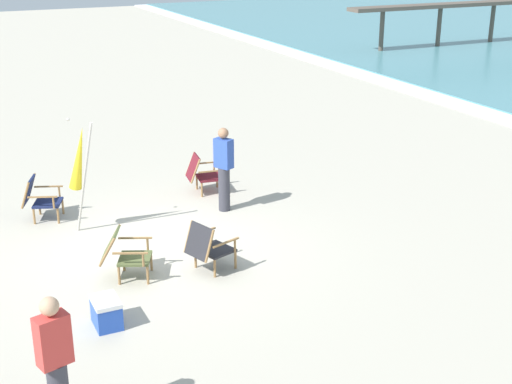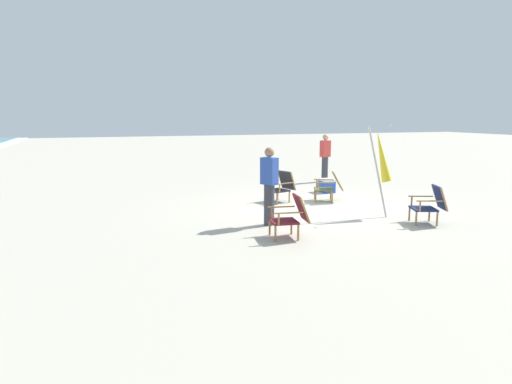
# 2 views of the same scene
# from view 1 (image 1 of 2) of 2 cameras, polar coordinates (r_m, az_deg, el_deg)

# --- Properties ---
(ground_plane) EXTENTS (80.00, 80.00, 0.00)m
(ground_plane) POSITION_cam_1_polar(r_m,az_deg,el_deg) (12.15, -8.32, -4.64)
(ground_plane) COLOR #B7AF9E
(beach_chair_far_center) EXTENTS (0.83, 0.92, 0.78)m
(beach_chair_far_center) POSITION_cam_1_polar(r_m,az_deg,el_deg) (11.13, -10.55, -4.78)
(beach_chair_far_center) COLOR #515B33
(beach_chair_far_center) RESTS_ON ground
(beach_chair_front_right) EXTENTS (0.78, 0.83, 0.82)m
(beach_chair_front_right) POSITION_cam_1_polar(r_m,az_deg,el_deg) (13.73, -16.97, -0.41)
(beach_chair_front_right) COLOR #19234C
(beach_chair_front_right) RESTS_ON ground
(beach_chair_back_right) EXTENTS (0.76, 0.83, 0.82)m
(beach_chair_back_right) POSITION_cam_1_polar(r_m,az_deg,el_deg) (11.17, -3.87, -4.33)
(beach_chair_back_right) COLOR #28282D
(beach_chair_back_right) RESTS_ON ground
(beach_chair_back_left) EXTENTS (0.67, 0.77, 0.81)m
(beach_chair_back_left) POSITION_cam_1_polar(r_m,az_deg,el_deg) (14.51, -4.35, 1.54)
(beach_chair_back_left) COLOR maroon
(beach_chair_back_left) RESTS_ON ground
(umbrella_furled_yellow) EXTENTS (0.53, 0.48, 2.08)m
(umbrella_furled_yellow) POSITION_cam_1_polar(r_m,az_deg,el_deg) (12.63, -13.96, 2.56)
(umbrella_furled_yellow) COLOR #B7B2A8
(umbrella_furled_yellow) RESTS_ON ground
(person_near_chairs) EXTENTS (0.29, 0.38, 1.63)m
(person_near_chairs) POSITION_cam_1_polar(r_m,az_deg,el_deg) (7.85, -15.72, -13.21)
(person_near_chairs) COLOR #383842
(person_near_chairs) RESTS_ON ground
(person_by_waterline) EXTENTS (0.39, 0.33, 1.63)m
(person_by_waterline) POSITION_cam_1_polar(r_m,az_deg,el_deg) (13.44, -2.59, 1.89)
(person_by_waterline) COLOR #383842
(person_by_waterline) RESTS_ON ground
(cooler_box) EXTENTS (0.49, 0.35, 0.40)m
(cooler_box) POSITION_cam_1_polar(r_m,az_deg,el_deg) (9.99, -11.88, -9.39)
(cooler_box) COLOR blue
(cooler_box) RESTS_ON ground
(pier_distant) EXTENTS (0.90, 12.38, 1.97)m
(pier_distant) POSITION_cam_1_polar(r_m,az_deg,el_deg) (34.83, 16.58, 13.99)
(pier_distant) COLOR brown
(pier_distant) RESTS_ON ground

